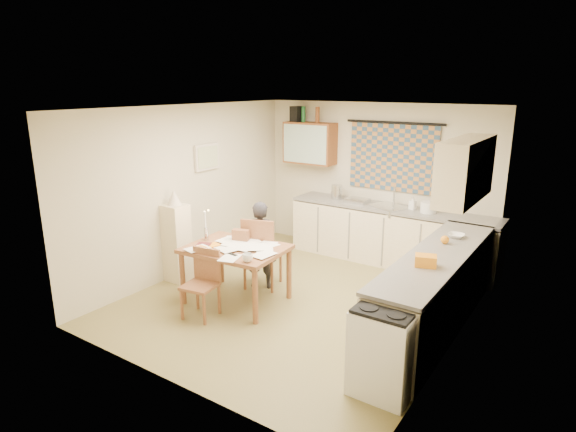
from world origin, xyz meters
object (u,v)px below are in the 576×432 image
Objects in this scene: counter_right at (435,292)px; shelf_stand at (177,243)px; chair_far at (263,265)px; person at (260,245)px; stove at (386,349)px; counter_back at (390,236)px; dining_table at (236,274)px.

shelf_stand is (-3.54, -0.67, 0.12)m from counter_right.
chair_far is (-2.38, -0.17, -0.13)m from counter_right.
chair_far is at bearing -155.31° from person.
stove is 2.72m from person.
counter_back is 3.41m from stove.
counter_right is 3.60m from shelf_stand.
person is at bearing 22.93° from shelf_stand.
stove is 2.49m from dining_table.
shelf_stand reaches higher than dining_table.
stove is 0.69× the size of person.
chair_far reaches higher than dining_table.
person is (-2.40, 1.27, 0.19)m from stove.
stove is at bearing 134.08° from chair_far.
counter_back is 2.70m from dining_table.
counter_back reaches higher than dining_table.
chair_far reaches higher than counter_right.
counter_right is at bearing -53.74° from counter_back.
counter_right is 2.39m from chair_far.
chair_far is at bearing 23.43° from shelf_stand.
person reaches higher than stove.
counter_right reaches higher than stove.
shelf_stand is (-1.16, -0.50, 0.25)m from chair_far.
counter_right is at bearing 90.00° from stove.
stove is 2.71m from chair_far.
counter_right is at bearing 166.54° from chair_far.
person reaches higher than chair_far.
counter_right is 2.60× the size of shelf_stand.
chair_far reaches higher than counter_back.
dining_table is 1.05× the size of person.
counter_right is at bearing 12.62° from dining_table.
stove is at bearing -21.42° from dining_table.
stove is at bearing -12.55° from shelf_stand.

